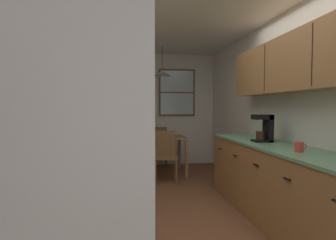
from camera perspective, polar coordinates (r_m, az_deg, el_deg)
ground_plane at (r=4.10m, az=2.09°, el=-16.31°), size 12.00×12.00×0.00m
wall_left at (r=3.88m, az=-17.92°, el=1.66°), size 0.10×9.00×2.55m
wall_right at (r=4.33m, az=19.99°, el=1.72°), size 0.10×9.00×2.55m
wall_back at (r=6.51m, az=-2.05°, el=2.12°), size 4.40×0.10×2.55m
ceiling_slab at (r=4.08m, az=2.16°, el=20.58°), size 4.40×9.00×0.08m
refrigerator at (r=1.69m, az=-16.52°, el=-12.27°), size 0.76×0.75×1.80m
stove_range at (r=2.47m, az=-15.37°, el=-17.81°), size 0.66×0.58×1.10m
microwave_over_range at (r=2.37m, az=-18.52°, el=11.35°), size 0.39×0.59×0.32m
counter_left at (r=3.64m, az=-13.01°, el=-11.45°), size 0.64×1.85×0.90m
upper_cabinets_left at (r=3.54m, az=-15.63°, el=11.39°), size 0.33×1.93×0.64m
counter_right at (r=3.45m, az=22.15°, el=-12.38°), size 0.64×3.05×0.90m
upper_cabinets_right at (r=3.40m, az=25.06°, el=10.51°), size 0.33×2.73×0.62m
dining_table at (r=5.65m, az=-1.16°, el=-4.53°), size 0.89×0.81×0.75m
dining_chair_near at (r=5.07m, az=-0.52°, el=-6.82°), size 0.43×0.43×0.90m
dining_chair_far at (r=6.27m, az=-1.95°, el=-4.99°), size 0.44×0.44×0.90m
pendant_light at (r=5.65m, az=-1.17°, el=9.50°), size 0.33×0.33×0.59m
back_window at (r=6.50m, az=1.82°, el=5.60°), size 0.84×0.05×1.08m
trash_bin at (r=5.01m, az=-8.17°, el=-9.32°), size 0.31×0.31×0.59m
storage_canister at (r=2.85m, az=-14.33°, el=-4.18°), size 0.10×0.10×0.20m
dish_towel at (r=2.58m, az=-6.81°, el=-16.17°), size 0.02×0.16×0.24m
coffee_maker at (r=3.69m, az=19.04°, el=-1.48°), size 0.22×0.18×0.34m
mug_by_coffeemaker at (r=3.00m, az=25.14°, el=-4.96°), size 0.12×0.09×0.10m
table_serving_bowl at (r=5.73m, az=-0.46°, el=-2.92°), size 0.18×0.18×0.06m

